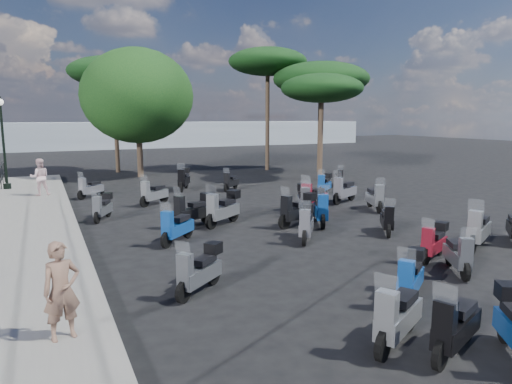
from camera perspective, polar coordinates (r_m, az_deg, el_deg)
name	(u,v)px	position (r m, az deg, el deg)	size (l,w,h in m)	color
ground	(262,237)	(14.03, 0.74, -5.70)	(120.00, 120.00, 0.00)	black
sidewalk	(27,236)	(15.59, -26.69, -4.89)	(3.00, 30.00, 0.15)	slate
lamp_post_2	(3,137)	(25.35, -29.08, 6.05)	(0.39, 1.31, 4.46)	black
woman	(62,291)	(7.96, -23.14, -11.26)	(0.58, 0.38, 1.59)	brown
pedestrian_far	(40,177)	(22.63, -25.41, 1.70)	(0.81, 0.63, 1.66)	beige
scooter_0	(397,318)	(7.88, 17.21, -14.81)	(1.57, 0.97, 1.37)	black
scooter_1	(199,271)	(9.71, -7.08, -9.78)	(1.33, 1.11, 1.26)	black
scooter_2	(177,228)	(13.50, -9.90, -4.43)	(1.28, 1.21, 1.33)	black
scooter_3	(193,211)	(15.44, -7.85, -2.35)	(1.68, 0.91, 1.41)	black
scooter_4	(103,208)	(17.14, -18.63, -1.88)	(0.86, 1.37, 1.19)	black
scooter_5	(90,189)	(22.01, -20.01, 0.40)	(1.28, 1.05, 1.24)	black
scooter_6	(455,328)	(7.90, 23.60, -15.29)	(1.57, 0.83, 1.32)	black
scooter_7	(411,278)	(9.73, 18.75, -10.19)	(1.36, 1.06, 1.26)	black
scooter_8	(306,224)	(13.68, 6.32, -3.99)	(1.13, 1.42, 1.32)	black
scooter_9	(223,209)	(15.52, -4.15, -2.14)	(1.62, 1.20, 1.47)	black
scooter_10	(154,194)	(19.50, -12.67, -0.25)	(1.43, 1.09, 1.34)	black
scooter_11	(184,180)	(23.16, -9.01, 1.54)	(1.03, 1.65, 1.43)	black
scooter_13	(458,256)	(11.79, 23.96, -7.30)	(0.92, 1.39, 1.24)	black
scooter_14	(321,209)	(15.73, 8.09, -2.09)	(1.04, 1.69, 1.45)	black
scooter_15	(298,211)	(15.42, 5.26, -2.33)	(1.71, 0.81, 1.41)	black
scooter_16	(313,199)	(17.79, 7.18, -0.83)	(1.70, 1.06, 1.50)	black
scooter_17	(231,182)	(22.87, -3.19, 1.23)	(1.16, 1.09, 1.19)	black
scooter_19	(478,231)	(14.18, 26.04, -4.36)	(1.70, 1.05, 1.49)	black
scooter_20	(434,243)	(12.66, 21.36, -5.93)	(1.39, 0.82, 1.19)	black
scooter_21	(387,221)	(14.96, 16.07, -3.45)	(0.97, 1.31, 1.22)	black
scooter_22	(303,200)	(17.34, 5.96, -1.03)	(0.97, 1.65, 1.41)	black
scooter_23	(324,184)	(21.90, 8.55, 0.94)	(1.31, 1.13, 1.26)	black
scooter_27	(375,198)	(18.55, 14.65, -0.77)	(0.87, 1.65, 1.38)	black
scooter_28	(344,191)	(19.90, 10.95, 0.12)	(1.70, 0.98, 1.46)	black
scooter_29	(339,179)	(24.57, 10.31, 1.66)	(0.85, 1.36, 1.19)	black
broadleaf_tree	(137,96)	(28.81, -14.60, 11.53)	(6.66, 6.66, 7.72)	#38281E
pine_0	(268,62)	(31.75, 1.46, 15.90)	(5.28, 5.28, 8.22)	#38281E
pine_1	(321,79)	(30.82, 8.11, 13.79)	(6.29, 6.29, 7.18)	#38281E
pine_2	(113,72)	(31.68, -17.41, 14.08)	(5.70, 5.70, 7.50)	#38281E
pine_3	(322,89)	(26.85, 8.22, 12.66)	(4.71, 4.71, 6.08)	#38281E
distant_hills	(95,135)	(57.52, -19.50, 6.71)	(70.00, 8.00, 3.00)	gray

